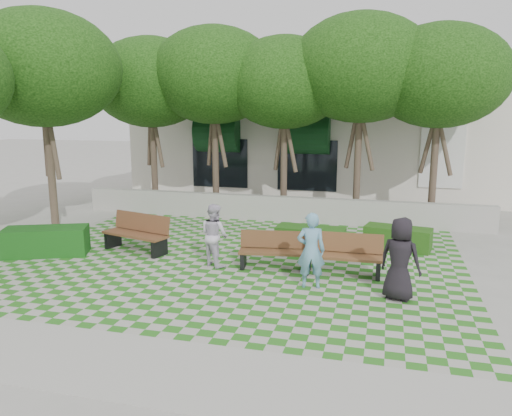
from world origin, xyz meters
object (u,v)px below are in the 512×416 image
(person_white, at_px, (214,235))
(hedge_west, at_px, (46,241))
(bench_mid, at_px, (274,251))
(person_dark, at_px, (400,259))
(bench_east, at_px, (343,255))
(bench_west, at_px, (137,234))
(person_blue, at_px, (311,250))
(hedge_midright, at_px, (310,239))
(hedge_east, at_px, (398,238))

(person_white, bearing_deg, hedge_west, 35.37)
(bench_mid, xyz_separation_m, person_dark, (3.06, -1.40, 0.45))
(bench_east, bearing_deg, hedge_west, -177.73)
(bench_west, bearing_deg, person_blue, -1.29)
(bench_mid, relative_size, hedge_west, 0.83)
(person_dark, bearing_deg, hedge_midright, -32.46)
(person_dark, bearing_deg, bench_west, 6.34)
(bench_east, relative_size, bench_west, 0.90)
(hedge_midright, bearing_deg, bench_mid, -108.98)
(bench_east, xyz_separation_m, bench_west, (-5.91, 0.56, 0.03))
(bench_west, height_order, person_white, person_white)
(bench_west, bearing_deg, person_white, 1.47)
(hedge_west, xyz_separation_m, person_white, (4.89, 0.31, 0.43))
(hedge_east, height_order, hedge_west, hedge_west)
(bench_west, xyz_separation_m, person_dark, (7.22, -1.91, 0.39))
(bench_mid, bearing_deg, person_white, 178.83)
(hedge_east, height_order, hedge_midright, hedge_midright)
(hedge_midright, bearing_deg, hedge_east, 17.70)
(hedge_west, distance_m, person_blue, 7.62)
(bench_mid, height_order, person_dark, person_dark)
(bench_east, xyz_separation_m, bench_mid, (-1.75, 0.05, -0.04))
(person_blue, distance_m, person_dark, 1.96)
(bench_mid, height_order, hedge_west, bench_mid)
(hedge_east, relative_size, person_white, 1.14)
(bench_mid, distance_m, person_blue, 1.68)
(bench_east, relative_size, hedge_west, 0.87)
(bench_west, height_order, person_dark, person_dark)
(bench_west, height_order, person_blue, person_blue)
(hedge_east, bearing_deg, hedge_midright, -162.30)
(hedge_east, relative_size, hedge_west, 0.84)
(bench_east, xyz_separation_m, person_dark, (1.31, -1.35, 0.42))
(bench_east, relative_size, person_dark, 1.07)
(bench_mid, bearing_deg, hedge_east, 32.68)
(bench_east, height_order, bench_mid, bench_east)
(hedge_west, bearing_deg, person_blue, -5.13)
(person_blue, height_order, person_dark, person_dark)
(bench_mid, distance_m, person_white, 1.61)
(bench_west, bearing_deg, hedge_midright, 32.30)
(bench_east, bearing_deg, person_white, -178.50)
(bench_west, relative_size, hedge_east, 1.15)
(bench_west, bearing_deg, hedge_west, -140.10)
(bench_mid, relative_size, person_white, 1.13)
(hedge_midright, xyz_separation_m, hedge_west, (-7.10, -2.37, 0.05))
(hedge_west, bearing_deg, hedge_east, 18.27)
(bench_east, xyz_separation_m, hedge_midright, (-1.10, 1.93, -0.15))
(person_white, bearing_deg, bench_west, 16.87)
(hedge_midright, bearing_deg, person_dark, -53.60)
(bench_west, height_order, hedge_midright, bench_west)
(person_dark, bearing_deg, hedge_west, 15.69)
(bench_east, distance_m, person_blue, 1.35)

